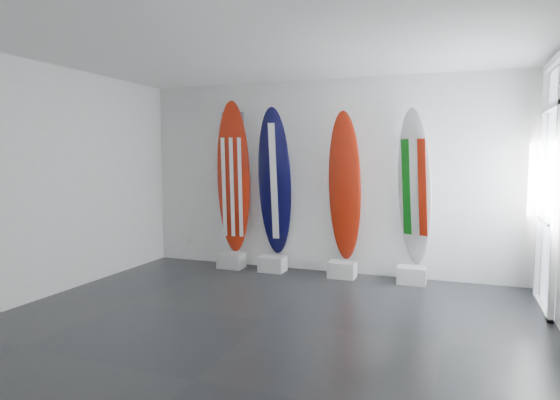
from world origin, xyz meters
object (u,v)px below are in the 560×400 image
at_px(surfboard_navy, 275,182).
at_px(surfboard_swiss, 345,187).
at_px(surfboard_italy, 414,188).
at_px(surfboard_usa, 233,178).

xyz_separation_m(surfboard_navy, surfboard_swiss, (1.12, 0.00, -0.04)).
bearing_deg(surfboard_italy, surfboard_navy, -158.14).
relative_size(surfboard_usa, surfboard_navy, 1.05).
relative_size(surfboard_usa, surfboard_italy, 1.09).
distance_m(surfboard_usa, surfboard_swiss, 1.85).
bearing_deg(surfboard_swiss, surfboard_italy, 7.39).
bearing_deg(surfboard_usa, surfboard_italy, -6.45).
relative_size(surfboard_usa, surfboard_swiss, 1.09).
relative_size(surfboard_swiss, surfboard_italy, 0.99).
bearing_deg(surfboard_usa, surfboard_navy, -6.45).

